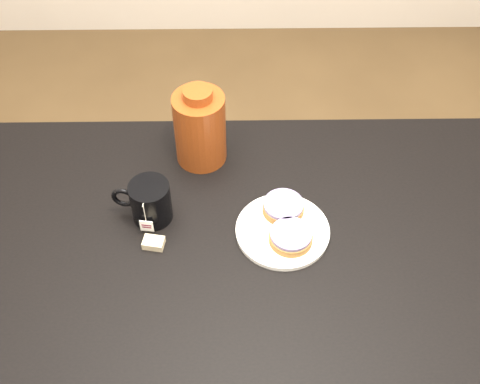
{
  "coord_description": "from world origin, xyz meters",
  "views": [
    {
      "loc": [
        -0.07,
        -0.73,
        1.81
      ],
      "look_at": [
        -0.06,
        0.15,
        0.81
      ],
      "focal_mm": 45.0,
      "sensor_mm": 36.0,
      "label": 1
    }
  ],
  "objects_px": {
    "plate": "(283,230)",
    "teabag_pouch": "(154,243)",
    "bagel_front": "(291,237)",
    "bagel_package": "(200,128)",
    "bagel_back": "(283,207)",
    "mug": "(150,202)",
    "table": "(266,283)"
  },
  "relations": [
    {
      "from": "plate",
      "to": "bagel_package",
      "type": "relative_size",
      "value": 1.0
    },
    {
      "from": "bagel_front",
      "to": "bagel_package",
      "type": "xyz_separation_m",
      "value": [
        -0.2,
        0.27,
        0.07
      ]
    },
    {
      "from": "mug",
      "to": "teabag_pouch",
      "type": "height_order",
      "value": "mug"
    },
    {
      "from": "bagel_front",
      "to": "bagel_package",
      "type": "distance_m",
      "value": 0.34
    },
    {
      "from": "plate",
      "to": "teabag_pouch",
      "type": "distance_m",
      "value": 0.28
    },
    {
      "from": "table",
      "to": "mug",
      "type": "distance_m",
      "value": 0.32
    },
    {
      "from": "mug",
      "to": "teabag_pouch",
      "type": "distance_m",
      "value": 0.09
    },
    {
      "from": "table",
      "to": "teabag_pouch",
      "type": "height_order",
      "value": "teabag_pouch"
    },
    {
      "from": "teabag_pouch",
      "to": "bagel_front",
      "type": "bearing_deg",
      "value": 0.2
    },
    {
      "from": "plate",
      "to": "bagel_front",
      "type": "bearing_deg",
      "value": -63.95
    },
    {
      "from": "plate",
      "to": "teabag_pouch",
      "type": "relative_size",
      "value": 4.63
    },
    {
      "from": "bagel_front",
      "to": "mug",
      "type": "xyz_separation_m",
      "value": [
        -0.31,
        0.08,
        0.03
      ]
    },
    {
      "from": "teabag_pouch",
      "to": "bagel_package",
      "type": "relative_size",
      "value": 0.22
    },
    {
      "from": "table",
      "to": "plate",
      "type": "height_order",
      "value": "plate"
    },
    {
      "from": "bagel_front",
      "to": "mug",
      "type": "relative_size",
      "value": 0.92
    },
    {
      "from": "bagel_front",
      "to": "mug",
      "type": "distance_m",
      "value": 0.32
    },
    {
      "from": "bagel_front",
      "to": "teabag_pouch",
      "type": "xyz_separation_m",
      "value": [
        -0.3,
        -0.0,
        -0.02
      ]
    },
    {
      "from": "plate",
      "to": "bagel_back",
      "type": "xyz_separation_m",
      "value": [
        0.0,
        0.05,
        0.02
      ]
    },
    {
      "from": "plate",
      "to": "teabag_pouch",
      "type": "height_order",
      "value": "teabag_pouch"
    },
    {
      "from": "plate",
      "to": "bagel_package",
      "type": "distance_m",
      "value": 0.32
    },
    {
      "from": "plate",
      "to": "bagel_front",
      "type": "xyz_separation_m",
      "value": [
        0.01,
        -0.03,
        0.02
      ]
    },
    {
      "from": "bagel_package",
      "to": "bagel_front",
      "type": "bearing_deg",
      "value": -53.41
    },
    {
      "from": "table",
      "to": "bagel_back",
      "type": "height_order",
      "value": "bagel_back"
    },
    {
      "from": "mug",
      "to": "bagel_package",
      "type": "height_order",
      "value": "bagel_package"
    },
    {
      "from": "bagel_back",
      "to": "bagel_front",
      "type": "distance_m",
      "value": 0.08
    },
    {
      "from": "teabag_pouch",
      "to": "plate",
      "type": "bearing_deg",
      "value": 6.4
    },
    {
      "from": "table",
      "to": "plate",
      "type": "distance_m",
      "value": 0.13
    },
    {
      "from": "bagel_back",
      "to": "mug",
      "type": "relative_size",
      "value": 0.8
    },
    {
      "from": "bagel_back",
      "to": "teabag_pouch",
      "type": "xyz_separation_m",
      "value": [
        -0.29,
        -0.08,
        -0.02
      ]
    },
    {
      "from": "table",
      "to": "bagel_back",
      "type": "bearing_deg",
      "value": 72.62
    },
    {
      "from": "bagel_back",
      "to": "bagel_package",
      "type": "bearing_deg",
      "value": 135.43
    },
    {
      "from": "plate",
      "to": "bagel_front",
      "type": "distance_m",
      "value": 0.04
    }
  ]
}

